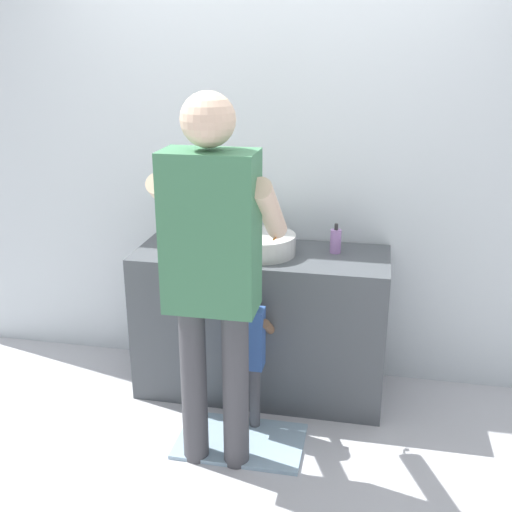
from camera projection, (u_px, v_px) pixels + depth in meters
The scene contains 10 objects.
ground_plane at pixel (251, 415), 3.38m from camera, with size 14.00×14.00×0.00m, color silver.
back_wall at pixel (272, 151), 3.50m from camera, with size 4.40×0.08×2.70m.
vanity_cabinet at pixel (261, 322), 3.51m from camera, with size 1.39×0.54×0.84m, color #4C5156.
sink_basin at pixel (261, 244), 3.34m from camera, with size 0.38×0.38×0.11m.
faucet at pixel (268, 228), 3.54m from camera, with size 0.18×0.14×0.18m.
toothbrush_cup at pixel (205, 239), 3.44m from camera, with size 0.07×0.07×0.21m.
soap_bottle at pixel (336, 241), 3.35m from camera, with size 0.06×0.06×0.17m.
bath_mat at pixel (241, 441), 3.14m from camera, with size 0.64×0.40×0.02m, color #99B7CC.
child_toddler at pixel (246, 346), 3.12m from camera, with size 0.25×0.25×0.80m.
adult_parent at pixel (212, 255), 2.69m from camera, with size 0.54×0.57×1.76m.
Camera 1 is at (0.60, -2.83, 1.94)m, focal length 43.22 mm.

